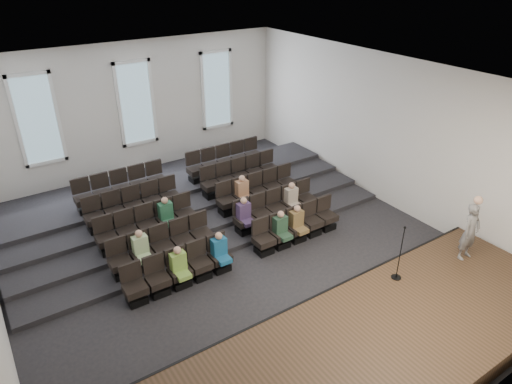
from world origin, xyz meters
The scene contains 13 objects.
ground centered at (0.00, 0.00, 0.00)m, with size 14.00×14.00×0.00m, color black.
ceiling centered at (0.00, 0.00, 5.01)m, with size 12.00×14.00×0.02m, color white.
wall_back centered at (0.00, 7.02, 2.50)m, with size 12.00×0.04×5.00m, color silver.
wall_front centered at (0.00, -7.02, 2.50)m, with size 12.00×0.04×5.00m, color silver.
wall_right centered at (6.02, 0.00, 2.50)m, with size 0.04×14.00×5.00m, color silver.
stage centered at (0.00, -5.10, 0.25)m, with size 11.80×3.60×0.50m, color #442D1D.
stage_lip centered at (0.00, -3.33, 0.25)m, with size 11.80×0.06×0.52m, color black.
risers centered at (0.00, 3.17, 0.20)m, with size 11.80×4.80×0.60m.
seating_rows centered at (0.00, 1.54, 0.68)m, with size 6.80×4.70×1.67m.
windows centered at (0.00, 6.95, 2.70)m, with size 8.44×0.10×3.24m.
audience centered at (0.15, 0.22, 0.80)m, with size 5.45×2.64×1.10m.
speaker centered at (4.70, -4.32, 1.30)m, with size 0.58×0.38×1.60m, color slate.
mic_stand centered at (2.48, -3.92, 0.95)m, with size 0.25×0.25×1.52m.
Camera 1 is at (-5.53, -9.60, 7.74)m, focal length 32.00 mm.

